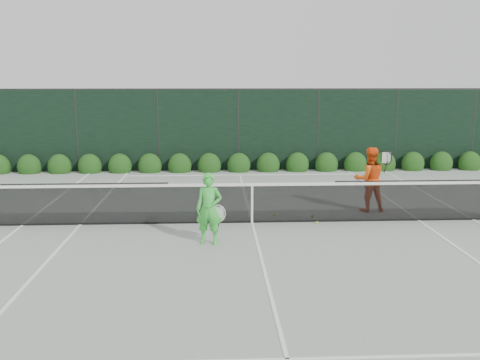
{
  "coord_description": "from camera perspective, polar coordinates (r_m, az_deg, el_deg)",
  "views": [
    {
      "loc": [
        -0.88,
        -12.49,
        3.48
      ],
      "look_at": [
        -0.28,
        0.3,
        1.0
      ],
      "focal_mm": 40.0,
      "sensor_mm": 36.0,
      "label": 1
    }
  ],
  "objects": [
    {
      "name": "ground",
      "position": [
        13.0,
        1.29,
        -4.57
      ],
      "size": [
        80.0,
        80.0,
        0.0
      ],
      "primitive_type": "plane",
      "color": "gray",
      "rests_on": "ground"
    },
    {
      "name": "court_lines",
      "position": [
        13.0,
        1.29,
        -4.55
      ],
      "size": [
        11.03,
        23.83,
        0.01
      ],
      "color": "white",
      "rests_on": "ground"
    },
    {
      "name": "tennis_balls",
      "position": [
        13.44,
        5.23,
        -3.94
      ],
      "size": [
        1.53,
        0.98,
        0.07
      ],
      "color": "#B9D42F",
      "rests_on": "ground"
    },
    {
      "name": "hedge_row",
      "position": [
        19.93,
        -0.12,
        1.58
      ],
      "size": [
        31.66,
        0.65,
        0.94
      ],
      "color": "#17350E",
      "rests_on": "ground"
    },
    {
      "name": "player_man",
      "position": [
        14.36,
        13.65,
        0.08
      ],
      "size": [
        0.89,
        0.66,
        1.69
      ],
      "rotation": [
        0.0,
        0.0,
        3.16
      ],
      "color": "#FF5915",
      "rests_on": "ground"
    },
    {
      "name": "player_woman",
      "position": [
        11.23,
        -3.31,
        -3.1
      ],
      "size": [
        0.66,
        0.45,
        1.51
      ],
      "rotation": [
        0.0,
        0.0,
        -0.17
      ],
      "color": "green",
      "rests_on": "ground"
    },
    {
      "name": "tennis_net",
      "position": [
        12.86,
        1.19,
        -2.29
      ],
      "size": [
        12.9,
        0.1,
        1.07
      ],
      "color": "#10311A",
      "rests_on": "ground"
    },
    {
      "name": "windscreen_fence",
      "position": [
        10.01,
        2.4,
        -0.36
      ],
      "size": [
        32.0,
        21.07,
        3.06
      ],
      "color": "black",
      "rests_on": "ground"
    }
  ]
}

